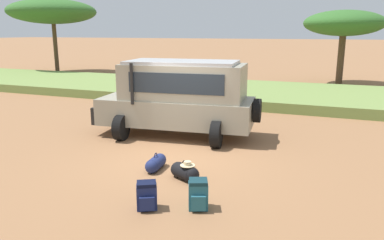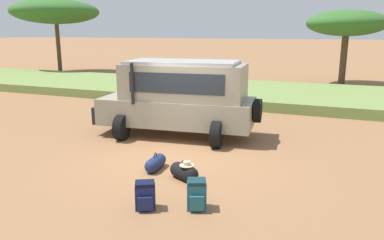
{
  "view_description": "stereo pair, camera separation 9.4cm",
  "coord_description": "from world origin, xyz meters",
  "px_view_note": "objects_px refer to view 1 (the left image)",
  "views": [
    {
      "loc": [
        3.96,
        -8.76,
        3.34
      ],
      "look_at": [
        0.38,
        0.4,
        1.0
      ],
      "focal_mm": 35.0,
      "sensor_mm": 36.0,
      "label": 1
    },
    {
      "loc": [
        4.05,
        -8.73,
        3.34
      ],
      "look_at": [
        0.38,
        0.4,
        1.0
      ],
      "focal_mm": 35.0,
      "sensor_mm": 36.0,
      "label": 2
    }
  ],
  "objects_px": {
    "backpack_beside_front_wheel": "(147,196)",
    "duffel_bag_low_black_case": "(185,172)",
    "acacia_tree_far_left": "(53,12)",
    "duffel_bag_soft_canvas": "(156,163)",
    "safari_vehicle": "(180,97)",
    "acacia_tree_left_mid": "(344,24)",
    "backpack_cluster_center": "(198,195)"
  },
  "relations": [
    {
      "from": "backpack_cluster_center",
      "to": "duffel_bag_soft_canvas",
      "type": "bearing_deg",
      "value": 137.17
    },
    {
      "from": "backpack_cluster_center",
      "to": "acacia_tree_left_mid",
      "type": "height_order",
      "value": "acacia_tree_left_mid"
    },
    {
      "from": "duffel_bag_low_black_case",
      "to": "duffel_bag_soft_canvas",
      "type": "bearing_deg",
      "value": 160.1
    },
    {
      "from": "acacia_tree_left_mid",
      "to": "acacia_tree_far_left",
      "type": "bearing_deg",
      "value": -176.82
    },
    {
      "from": "duffel_bag_soft_canvas",
      "to": "backpack_beside_front_wheel",
      "type": "bearing_deg",
      "value": -67.9
    },
    {
      "from": "duffel_bag_low_black_case",
      "to": "backpack_beside_front_wheel",
      "type": "bearing_deg",
      "value": -94.16
    },
    {
      "from": "safari_vehicle",
      "to": "duffel_bag_soft_canvas",
      "type": "xyz_separation_m",
      "value": [
        0.67,
        -3.07,
        -1.13
      ]
    },
    {
      "from": "backpack_beside_front_wheel",
      "to": "acacia_tree_far_left",
      "type": "bearing_deg",
      "value": 134.25
    },
    {
      "from": "safari_vehicle",
      "to": "backpack_beside_front_wheel",
      "type": "height_order",
      "value": "safari_vehicle"
    },
    {
      "from": "backpack_cluster_center",
      "to": "duffel_bag_low_black_case",
      "type": "distance_m",
      "value": 1.49
    },
    {
      "from": "duffel_bag_soft_canvas",
      "to": "backpack_cluster_center",
      "type": "bearing_deg",
      "value": -42.83
    },
    {
      "from": "duffel_bag_low_black_case",
      "to": "duffel_bag_soft_canvas",
      "type": "xyz_separation_m",
      "value": [
        -0.91,
        0.33,
        -0.02
      ]
    },
    {
      "from": "safari_vehicle",
      "to": "acacia_tree_left_mid",
      "type": "xyz_separation_m",
      "value": [
        4.75,
        14.79,
        2.5
      ]
    },
    {
      "from": "acacia_tree_left_mid",
      "to": "backpack_beside_front_wheel",
      "type": "bearing_deg",
      "value": -99.42
    },
    {
      "from": "backpack_cluster_center",
      "to": "acacia_tree_far_left",
      "type": "distance_m",
      "value": 26.78
    },
    {
      "from": "safari_vehicle",
      "to": "acacia_tree_left_mid",
      "type": "height_order",
      "value": "acacia_tree_left_mid"
    },
    {
      "from": "duffel_bag_soft_canvas",
      "to": "acacia_tree_left_mid",
      "type": "height_order",
      "value": "acacia_tree_left_mid"
    },
    {
      "from": "backpack_cluster_center",
      "to": "safari_vehicle",
      "type": "bearing_deg",
      "value": 117.08
    },
    {
      "from": "duffel_bag_soft_canvas",
      "to": "acacia_tree_far_left",
      "type": "bearing_deg",
      "value": 136.15
    },
    {
      "from": "duffel_bag_low_black_case",
      "to": "acacia_tree_far_left",
      "type": "xyz_separation_m",
      "value": [
        -18.27,
        17.0,
        4.64
      ]
    },
    {
      "from": "duffel_bag_soft_canvas",
      "to": "acacia_tree_far_left",
      "type": "height_order",
      "value": "acacia_tree_far_left"
    },
    {
      "from": "safari_vehicle",
      "to": "duffel_bag_soft_canvas",
      "type": "distance_m",
      "value": 3.34
    },
    {
      "from": "acacia_tree_left_mid",
      "to": "duffel_bag_soft_canvas",
      "type": "bearing_deg",
      "value": -102.87
    },
    {
      "from": "acacia_tree_far_left",
      "to": "acacia_tree_left_mid",
      "type": "distance_m",
      "value": 21.49
    },
    {
      "from": "duffel_bag_low_black_case",
      "to": "backpack_cluster_center",
      "type": "bearing_deg",
      "value": -57.58
    },
    {
      "from": "backpack_beside_front_wheel",
      "to": "duffel_bag_low_black_case",
      "type": "xyz_separation_m",
      "value": [
        0.12,
        1.63,
        -0.08
      ]
    },
    {
      "from": "backpack_beside_front_wheel",
      "to": "duffel_bag_soft_canvas",
      "type": "relative_size",
      "value": 0.64
    },
    {
      "from": "safari_vehicle",
      "to": "backpack_beside_front_wheel",
      "type": "xyz_separation_m",
      "value": [
        1.47,
        -5.03,
        -1.03
      ]
    },
    {
      "from": "acacia_tree_far_left",
      "to": "duffel_bag_low_black_case",
      "type": "bearing_deg",
      "value": -42.94
    },
    {
      "from": "backpack_beside_front_wheel",
      "to": "duffel_bag_low_black_case",
      "type": "distance_m",
      "value": 1.63
    },
    {
      "from": "acacia_tree_far_left",
      "to": "acacia_tree_left_mid",
      "type": "xyz_separation_m",
      "value": [
        21.43,
        1.19,
        -1.03
      ]
    },
    {
      "from": "safari_vehicle",
      "to": "backpack_cluster_center",
      "type": "height_order",
      "value": "safari_vehicle"
    }
  ]
}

